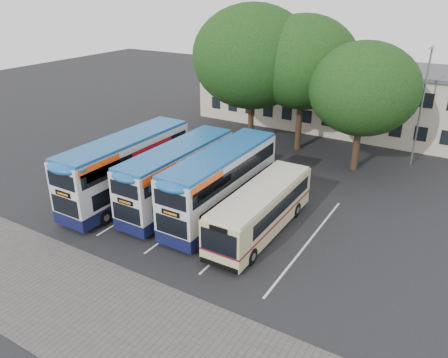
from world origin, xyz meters
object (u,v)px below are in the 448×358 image
bus_dd_mid (179,174)px  bus_dd_left (128,166)px  tree_right (364,89)px  lamp_post (422,101)px  tree_mid (303,62)px  bus_dd_right (222,181)px  bus_single (262,207)px  tree_left (253,57)px

bus_dd_mid → bus_dd_left: bearing=-164.3°
tree_right → lamp_post: bearing=41.9°
tree_mid → bus_dd_right: (0.57, -13.41, -5.06)m
tree_right → bus_dd_left: (-11.25, -12.67, -3.86)m
lamp_post → tree_mid: tree_mid is taller
tree_right → bus_dd_right: bearing=-113.2°
lamp_post → tree_right: (-3.60, -3.24, 1.11)m
bus_dd_right → bus_single: 3.11m
tree_left → bus_dd_left: bearing=-96.9°
bus_single → bus_dd_left: bearing=-175.6°
tree_right → bus_dd_right: size_ratio=0.96×
tree_mid → bus_dd_left: tree_mid is taller
lamp_post → tree_right: 4.97m
tree_mid → bus_dd_left: 16.53m
bus_dd_right → bus_single: bus_dd_right is taller
tree_mid → bus_dd_left: size_ratio=1.08×
bus_dd_mid → bus_dd_right: bus_dd_right is taller
tree_left → bus_dd_left: (-1.66, -13.80, -5.21)m
tree_left → bus_dd_mid: (1.71, -12.86, -5.36)m
tree_mid → bus_dd_left: (-5.78, -14.66, -4.99)m
tree_left → bus_dd_right: bearing=-69.5°
bus_dd_right → bus_dd_left: bearing=-168.9°
bus_dd_left → bus_dd_right: bearing=11.1°
bus_dd_right → bus_single: bearing=-10.1°
bus_dd_mid → lamp_post: bearing=52.5°
tree_mid → bus_dd_right: bearing=-87.6°
tree_left → tree_right: 9.75m
bus_single → tree_mid: bearing=104.2°
lamp_post → tree_mid: (-9.07, -1.24, 2.25)m
bus_dd_mid → bus_dd_right: bearing=5.7°
tree_left → bus_single: 16.31m
bus_dd_left → bus_dd_right: size_ratio=1.03×
tree_mid → lamp_post: bearing=7.8°
lamp_post → tree_left: bearing=-171.0°
tree_right → bus_dd_mid: 14.67m
bus_dd_left → bus_dd_mid: (3.38, 0.95, -0.15)m
tree_mid → bus_dd_mid: size_ratio=1.16×
lamp_post → bus_dd_mid: 19.07m
tree_mid → bus_single: tree_mid is taller
tree_left → tree_mid: bearing=11.7°
bus_dd_left → bus_dd_right: bus_dd_left is taller
tree_left → bus_single: tree_left is taller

